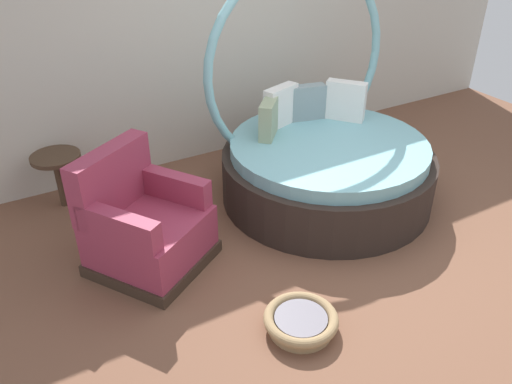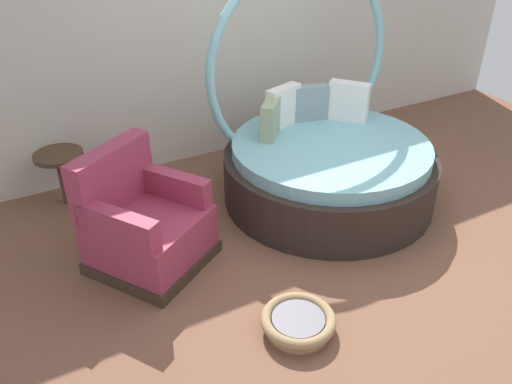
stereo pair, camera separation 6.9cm
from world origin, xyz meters
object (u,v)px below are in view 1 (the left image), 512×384
object	(u,v)px
round_daybed	(323,157)
pet_basket	(301,321)
red_armchair	(144,227)
side_table	(57,164)

from	to	relation	value
round_daybed	pet_basket	world-z (taller)	round_daybed
red_armchair	side_table	distance (m)	1.27
red_armchair	side_table	xyz separation A→B (m)	(-0.38, 1.20, 0.10)
pet_basket	side_table	bearing A→B (deg)	112.89
red_armchair	side_table	bearing A→B (deg)	107.67
round_daybed	pet_basket	bearing A→B (deg)	-130.31
round_daybed	red_armchair	world-z (taller)	round_daybed
round_daybed	red_armchair	bearing A→B (deg)	-174.85
round_daybed	side_table	xyz separation A→B (m)	(-2.20, 1.04, 0.03)
red_armchair	pet_basket	size ratio (longest dim) A/B	2.16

